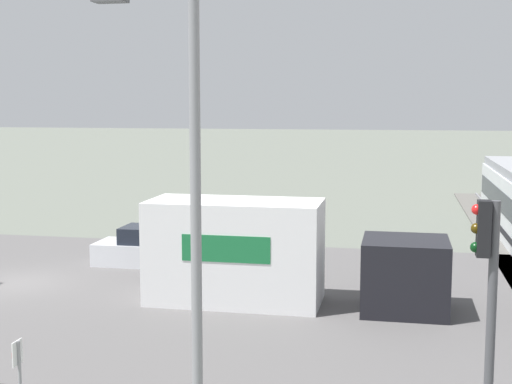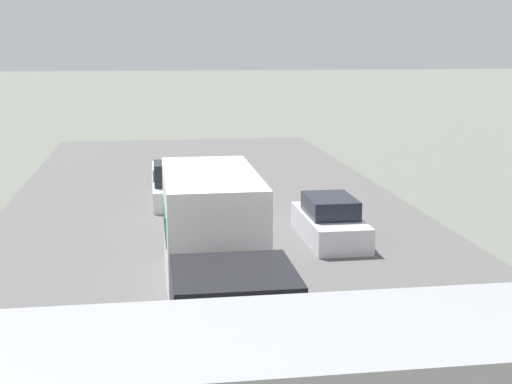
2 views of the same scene
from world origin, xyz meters
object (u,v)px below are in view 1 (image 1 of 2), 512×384
box_truck (275,257)px  sedan_car_0 (152,249)px  traffic_light_pole (487,302)px  street_lamp_near_crossing (185,193)px

box_truck → sedan_car_0: box_truck is taller
traffic_light_pole → street_lamp_near_crossing: size_ratio=0.58×
sedan_car_0 → street_lamp_near_crossing: street_lamp_near_crossing is taller
box_truck → traffic_light_pole: 11.56m
sedan_car_0 → traffic_light_pole: 18.69m
sedan_car_0 → traffic_light_pole: bearing=37.3°
street_lamp_near_crossing → box_truck: bearing=-179.5°
box_truck → traffic_light_pole: (10.10, 5.39, 1.61)m
sedan_car_0 → street_lamp_near_crossing: (14.67, 5.94, 4.23)m
traffic_light_pole → street_lamp_near_crossing: street_lamp_near_crossing is taller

